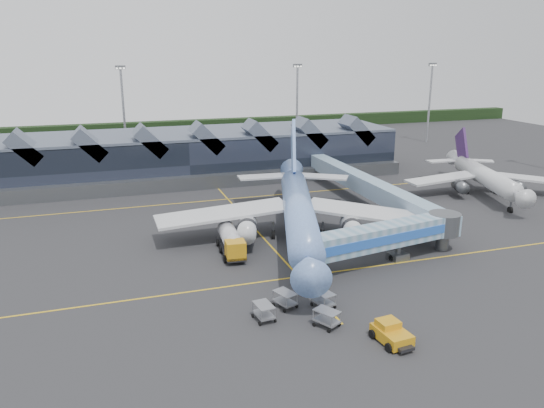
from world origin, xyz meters
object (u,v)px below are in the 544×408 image
object	(u,v)px
regional_jet	(483,175)
fuel_truck	(230,239)
pushback_tug	(391,333)
jet_bridge	(393,235)
main_airliner	(298,208)

from	to	relation	value
regional_jet	fuel_truck	distance (m)	54.18
fuel_truck	pushback_tug	xyz separation A→B (m)	(8.72, -26.58, -0.99)
jet_bridge	pushback_tug	world-z (taller)	jet_bridge
main_airliner	pushback_tug	bearing A→B (deg)	-75.79
jet_bridge	fuel_truck	size ratio (longest dim) A/B	2.46
main_airliner	jet_bridge	xyz separation A→B (m)	(8.30, -11.91, -0.97)
regional_jet	jet_bridge	distance (m)	40.91
main_airliner	jet_bridge	distance (m)	14.55
regional_jet	fuel_truck	world-z (taller)	regional_jet
jet_bridge	pushback_tug	bearing A→B (deg)	-130.14
main_airliner	fuel_truck	bearing A→B (deg)	-148.01
main_airliner	regional_jet	distance (m)	43.22
main_airliner	regional_jet	bearing A→B (deg)	34.03
main_airliner	regional_jet	size ratio (longest dim) A/B	1.46
pushback_tug	regional_jet	bearing A→B (deg)	37.78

